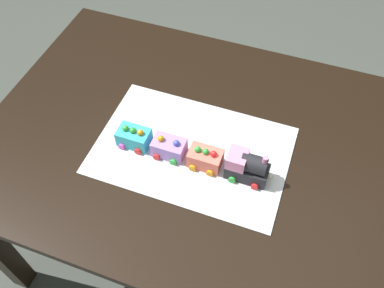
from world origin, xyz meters
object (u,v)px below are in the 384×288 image
Objects in this scene: cake_car_caboose_lavender at (169,147)px; cake_car_hopper_turquoise at (134,137)px; dining_table at (199,159)px; cake_locomotive at (247,167)px; cake_car_gondola_coral at (205,158)px.

cake_car_caboose_lavender is 1.00× the size of cake_car_hopper_turquoise.
cake_locomotive is (-0.18, 0.08, 0.16)m from dining_table.
cake_car_caboose_lavender is (0.07, 0.08, 0.14)m from dining_table.
dining_table is 0.17m from cake_car_gondola_coral.
cake_car_hopper_turquoise is at bearing 0.00° from cake_car_caboose_lavender.
dining_table is at bearing -60.53° from cake_car_gondola_coral.
cake_car_caboose_lavender and cake_car_hopper_turquoise have the same top height.
dining_table is 10.00× the size of cake_locomotive.
cake_locomotive reaches higher than cake_car_caboose_lavender.
cake_locomotive is at bearing 154.49° from dining_table.
cake_car_hopper_turquoise is at bearing 24.10° from dining_table.
cake_car_gondola_coral is 1.00× the size of cake_car_hopper_turquoise.
dining_table is 0.18m from cake_car_caboose_lavender.
cake_car_caboose_lavender is (0.25, 0.00, -0.02)m from cake_locomotive.
cake_locomotive reaches higher than dining_table.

